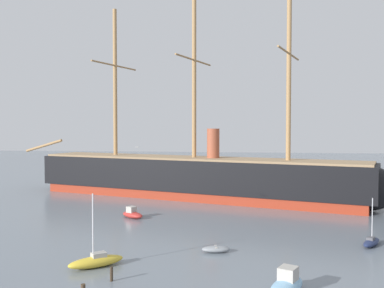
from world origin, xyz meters
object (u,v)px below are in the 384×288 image
object	(u,v)px
motorboat_foreground_right	(287,284)
motorboat_alongside_bow	(132,214)
dinghy_near_centre	(216,249)
tall_ship	(194,177)
mooring_piling_left_pair	(111,274)
seagull_in_flight	(137,147)
sailboat_foreground_left	(96,261)
sailboat_mid_right	(371,242)

from	to	relation	value
motorboat_foreground_right	motorboat_alongside_bow	size ratio (longest dim) A/B	1.26
dinghy_near_centre	motorboat_alongside_bow	bearing A→B (deg)	130.06
tall_ship	motorboat_foreground_right	distance (m)	47.34
motorboat_foreground_right	dinghy_near_centre	bearing A→B (deg)	121.38
motorboat_alongside_bow	mooring_piling_left_pair	xyz separation A→B (m)	(5.17, -25.59, 0.04)
seagull_in_flight	sailboat_foreground_left	bearing A→B (deg)	-88.57
motorboat_alongside_bow	seagull_in_flight	size ratio (longest dim) A/B	4.29
sailboat_foreground_left	motorboat_foreground_right	world-z (taller)	sailboat_foreground_left
tall_ship	sailboat_foreground_left	distance (m)	41.39
sailboat_foreground_left	motorboat_foreground_right	distance (m)	17.72
sailboat_mid_right	seagull_in_flight	xyz separation A→B (m)	(-28.00, 5.84, 10.04)
sailboat_foreground_left	tall_ship	bearing A→B (deg)	84.47
dinghy_near_centre	sailboat_foreground_left	bearing A→B (deg)	-149.63
mooring_piling_left_pair	motorboat_alongside_bow	bearing A→B (deg)	101.43
tall_ship	motorboat_foreground_right	xyz separation A→B (m)	(13.22, -45.34, -3.26)
mooring_piling_left_pair	seagull_in_flight	xyz separation A→B (m)	(-3.03, 20.41, 9.87)
motorboat_foreground_right	mooring_piling_left_pair	world-z (taller)	motorboat_foreground_right
motorboat_foreground_right	tall_ship	bearing A→B (deg)	106.26
motorboat_foreground_right	seagull_in_flight	world-z (taller)	seagull_in_flight
sailboat_mid_right	motorboat_alongside_bow	xyz separation A→B (m)	(-30.15, 11.02, 0.13)
tall_ship	dinghy_near_centre	bearing A→B (deg)	-78.97
motorboat_foreground_right	sailboat_foreground_left	bearing A→B (deg)	166.03
motorboat_foreground_right	dinghy_near_centre	distance (m)	12.39
seagull_in_flight	motorboat_foreground_right	bearing A→B (deg)	-50.30
sailboat_mid_right	tall_ship	bearing A→B (deg)	128.24
tall_ship	sailboat_foreground_left	xyz separation A→B (m)	(-3.97, -41.06, -3.39)
sailboat_foreground_left	motorboat_alongside_bow	size ratio (longest dim) A/B	1.68
tall_ship	sailboat_foreground_left	size ratio (longest dim) A/B	10.59
sailboat_mid_right	motorboat_alongside_bow	distance (m)	32.10
mooring_piling_left_pair	seagull_in_flight	world-z (taller)	seagull_in_flight
sailboat_mid_right	mooring_piling_left_pair	bearing A→B (deg)	-149.74
dinghy_near_centre	seagull_in_flight	xyz separation A→B (m)	(-11.17, 10.65, 10.14)
sailboat_foreground_left	sailboat_mid_right	bearing A→B (deg)	21.95
tall_ship	motorboat_alongside_bow	distance (m)	20.31
motorboat_alongside_bow	motorboat_foreground_right	bearing A→B (deg)	-53.19
tall_ship	seagull_in_flight	world-z (taller)	tall_ship
motorboat_foreground_right	dinghy_near_centre	world-z (taller)	motorboat_foreground_right
motorboat_foreground_right	seagull_in_flight	xyz separation A→B (m)	(-17.62, 21.23, 9.78)
motorboat_foreground_right	sailboat_mid_right	world-z (taller)	sailboat_mid_right
sailboat_mid_right	seagull_in_flight	bearing A→B (deg)	168.23
sailboat_foreground_left	motorboat_alongside_bow	world-z (taller)	sailboat_foreground_left
motorboat_foreground_right	sailboat_mid_right	distance (m)	18.56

